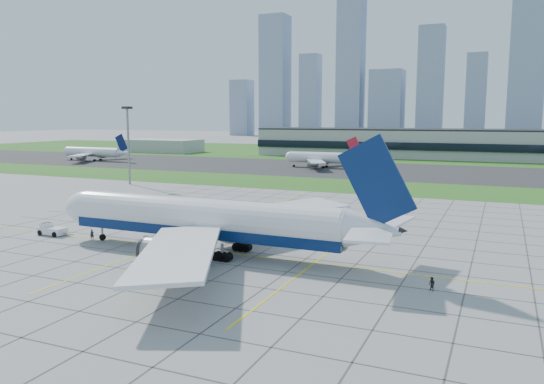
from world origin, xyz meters
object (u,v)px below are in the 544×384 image
object	(u,v)px
light_mast	(128,135)
airliner	(206,220)
crew_far	(432,284)
distant_jet_0	(94,152)
distant_jet_1	(321,158)
crew_near	(92,235)
pushback_tug	(51,230)

from	to	relation	value
light_mast	airliner	xyz separation A→B (m)	(69.78, -68.09, -10.77)
crew_far	distant_jet_0	xyz separation A→B (m)	(-185.29, 144.42, 3.58)
light_mast	distant_jet_1	distance (m)	91.20
airliner	distant_jet_0	bearing A→B (deg)	137.35
airliner	crew_near	world-z (taller)	airliner
airliner	crew_far	distance (m)	36.95
airliner	distant_jet_1	size ratio (longest dim) A/B	1.49
airliner	distant_jet_0	xyz separation A→B (m)	(-149.00, 139.15, -0.93)
pushback_tug	crew_far	size ratio (longest dim) A/B	4.43
crew_near	distant_jet_0	bearing A→B (deg)	89.08
pushback_tug	crew_near	distance (m)	10.10
light_mast	crew_far	xyz separation A→B (m)	(106.07, -73.35, -15.27)
distant_jet_0	distant_jet_1	distance (m)	119.68
crew_near	crew_far	size ratio (longest dim) A/B	1.08
light_mast	distant_jet_0	xyz separation A→B (m)	(-79.22, 71.06, -11.70)
pushback_tug	crew_far	bearing A→B (deg)	-3.78
crew_near	distant_jet_1	xyz separation A→B (m)	(-6.00, 149.54, 3.51)
crew_far	airliner	bearing A→B (deg)	-153.84
airliner	crew_far	xyz separation A→B (m)	(36.29, -5.26, -4.51)
crew_far	distant_jet_0	world-z (taller)	distant_jet_0
airliner	crew_far	world-z (taller)	airliner
distant_jet_1	crew_far	bearing A→B (deg)	-66.85
distant_jet_0	distant_jet_1	bearing A→B (deg)	4.81
airliner	pushback_tug	size ratio (longest dim) A/B	7.94
light_mast	distant_jet_0	size ratio (longest dim) A/B	0.60
light_mast	crew_near	size ratio (longest dim) A/B	13.09
distant_jet_0	crew_near	bearing A→B (deg)	-48.08
pushback_tug	light_mast	bearing A→B (deg)	118.16
crew_far	distant_jet_1	distance (m)	168.02
crew_near	distant_jet_1	bearing A→B (deg)	49.45
light_mast	crew_near	bearing A→B (deg)	-56.08
pushback_tug	distant_jet_1	world-z (taller)	distant_jet_1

